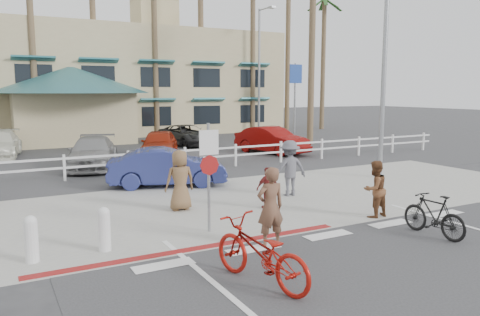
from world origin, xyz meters
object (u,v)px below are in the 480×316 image
bike_red (260,253)px  sign_post (209,172)px  car_white_sedan (167,167)px  bike_black (434,215)px

bike_red → sign_post: bearing=-113.7°
sign_post → bike_red: size_ratio=1.31×
bike_red → car_white_sedan: (1.48, 8.85, 0.09)m
bike_red → car_white_sedan: bearing=-114.2°
bike_black → car_white_sedan: bearing=-69.8°
bike_red → bike_black: 4.97m
sign_post → bike_black: size_ratio=1.74×
sign_post → bike_black: bearing=-32.0°
sign_post → bike_black: sign_post is taller
bike_red → bike_black: bearing=170.6°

